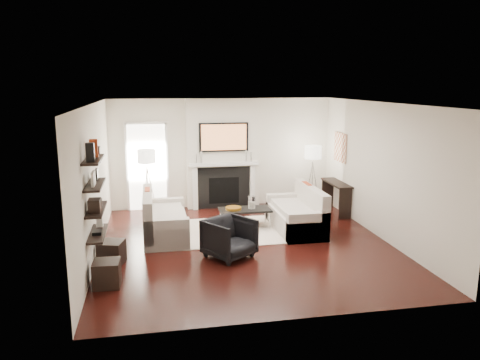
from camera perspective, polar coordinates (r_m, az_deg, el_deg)
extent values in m
plane|color=black|center=(9.15, 0.71, -7.83)|extent=(6.00, 6.00, 0.00)
plane|color=white|center=(8.63, 0.75, 9.32)|extent=(6.00, 6.00, 0.00)
plane|color=silver|center=(11.70, -2.19, 3.31)|extent=(5.50, 0.00, 5.50)
plane|color=silver|center=(5.96, 6.48, -5.04)|extent=(5.50, 0.00, 5.50)
plane|color=silver|center=(8.68, -17.36, -0.19)|extent=(0.00, 6.00, 6.00)
plane|color=silver|center=(9.71, 16.86, 1.06)|extent=(0.00, 6.00, 6.00)
cube|color=silver|center=(11.58, -2.10, 3.22)|extent=(1.80, 0.25, 2.70)
cube|color=black|center=(11.60, -1.97, -0.93)|extent=(1.30, 0.02, 1.04)
cube|color=black|center=(11.61, -1.96, -1.28)|extent=(0.75, 0.02, 0.65)
cube|color=white|center=(11.48, -5.50, -0.96)|extent=(0.12, 0.08, 1.10)
cube|color=white|center=(11.69, 1.54, -0.68)|extent=(0.12, 0.08, 1.10)
cube|color=white|center=(11.43, -1.95, 1.95)|extent=(1.70, 0.18, 0.07)
cube|color=black|center=(11.36, -1.99, 5.25)|extent=(1.20, 0.06, 0.70)
cube|color=#BF723F|center=(11.33, -1.97, 5.23)|extent=(1.10, 0.00, 0.62)
cylinder|color=silver|center=(11.34, -4.71, 2.78)|extent=(0.04, 0.04, 0.30)
cylinder|color=silver|center=(11.34, -5.37, 2.61)|extent=(0.04, 0.04, 0.24)
cylinder|color=silver|center=(11.51, 0.75, 2.95)|extent=(0.04, 0.04, 0.30)
cylinder|color=silver|center=(11.54, 1.38, 2.82)|extent=(0.04, 0.04, 0.24)
cube|color=white|center=(11.60, -11.24, 1.52)|extent=(0.90, 0.02, 2.10)
cube|color=white|center=(11.60, -13.61, 1.41)|extent=(0.06, 0.06, 2.16)
cube|color=white|center=(11.59, -8.87, 1.59)|extent=(0.06, 0.06, 2.16)
cube|color=white|center=(11.45, -11.46, 6.83)|extent=(1.02, 0.06, 0.06)
cube|color=beige|center=(9.96, 0.26, -6.13)|extent=(2.60, 2.00, 0.01)
cube|color=beige|center=(9.65, -9.07, -5.61)|extent=(0.85, 1.80, 0.42)
cube|color=beige|center=(9.56, -11.14, -3.88)|extent=(0.18, 1.80, 0.80)
cube|color=beige|center=(8.85, -8.92, -6.60)|extent=(0.85, 0.18, 0.60)
cube|color=beige|center=(10.40, -9.23, -3.83)|extent=(0.85, 0.18, 0.60)
cube|color=beige|center=(9.58, -8.82, -4.12)|extent=(0.63, 1.44, 0.10)
cube|color=#9B3113|center=(9.80, -11.18, -2.27)|extent=(0.10, 0.42, 0.42)
cube|color=black|center=(9.22, -11.20, -3.22)|extent=(0.10, 0.40, 0.40)
cube|color=beige|center=(10.02, 6.78, -4.89)|extent=(0.85, 1.80, 0.42)
cube|color=beige|center=(10.04, 8.65, -3.04)|extent=(0.18, 1.80, 0.80)
cube|color=beige|center=(9.26, 8.29, -5.75)|extent=(0.85, 0.18, 0.60)
cube|color=beige|center=(10.74, 5.50, -3.22)|extent=(0.85, 0.18, 0.60)
cube|color=beige|center=(9.93, 6.54, -3.47)|extent=(0.63, 1.44, 0.10)
cube|color=#9B3113|center=(10.26, 8.13, -1.52)|extent=(0.10, 0.42, 0.42)
cube|color=black|center=(9.72, 9.26, -2.37)|extent=(0.10, 0.40, 0.40)
cube|color=black|center=(10.04, 0.60, -3.65)|extent=(1.10, 0.55, 0.04)
cylinder|color=silver|center=(9.80, -2.03, -5.31)|extent=(0.02, 0.02, 0.38)
cylinder|color=silver|center=(10.00, 3.67, -4.99)|extent=(0.02, 0.02, 0.38)
cylinder|color=silver|center=(10.22, -2.40, -4.60)|extent=(0.02, 0.02, 0.38)
cylinder|color=silver|center=(10.41, 3.07, -4.31)|extent=(0.02, 0.02, 0.38)
cylinder|color=white|center=(10.03, 1.45, -2.72)|extent=(0.16, 0.16, 0.27)
cylinder|color=white|center=(10.04, 1.44, -3.08)|extent=(0.10, 0.10, 0.16)
cylinder|color=#AD721C|center=(9.98, -0.81, -3.47)|extent=(0.34, 0.34, 0.06)
imported|color=black|center=(8.39, -1.30, -6.86)|extent=(1.02, 1.01, 0.78)
cylinder|color=silver|center=(10.89, -11.17, -1.56)|extent=(0.02, 0.02, 1.20)
cylinder|color=white|center=(10.73, -11.35, 2.86)|extent=(0.40, 0.40, 0.30)
cylinder|color=silver|center=(10.89, -10.59, -1.54)|extent=(0.25, 0.02, 1.23)
cylinder|color=silver|center=(10.98, -11.45, -1.46)|extent=(0.14, 0.22, 1.23)
cylinder|color=silver|center=(10.80, -11.46, -1.69)|extent=(0.14, 0.22, 1.23)
cylinder|color=silver|center=(11.44, 8.76, -0.84)|extent=(0.02, 0.02, 1.20)
cylinder|color=white|center=(11.28, 8.89, 3.38)|extent=(0.40, 0.40, 0.30)
cylinder|color=silver|center=(11.47, 9.27, -0.81)|extent=(0.25, 0.02, 1.23)
cylinder|color=silver|center=(11.51, 8.34, -0.75)|extent=(0.14, 0.22, 1.23)
cylinder|color=silver|center=(11.33, 8.65, -0.95)|extent=(0.14, 0.22, 1.23)
cube|color=black|center=(11.35, 11.69, -0.37)|extent=(0.35, 1.20, 0.04)
cube|color=black|center=(10.95, 12.70, -2.88)|extent=(0.30, 0.04, 0.71)
cube|color=black|center=(11.93, 10.62, -1.58)|extent=(0.30, 0.04, 0.71)
cube|color=tan|center=(11.50, 12.14, 3.91)|extent=(0.03, 0.70, 0.70)
cube|color=black|center=(7.86, -16.93, -6.27)|extent=(0.25, 1.00, 0.03)
cube|color=black|center=(7.75, -17.11, -3.46)|extent=(0.25, 1.00, 0.04)
cube|color=black|center=(7.66, -17.28, -0.57)|extent=(0.25, 1.00, 0.04)
cube|color=black|center=(7.59, -17.47, 2.38)|extent=(0.25, 1.00, 0.04)
cube|color=black|center=(7.29, -17.79, 3.25)|extent=(0.12, 0.10, 0.28)
cube|color=#9B3113|center=(7.73, -17.40, 3.73)|extent=(0.12, 0.10, 0.28)
cube|color=white|center=(7.51, -17.45, 0.17)|extent=(0.04, 0.30, 0.22)
cube|color=black|center=(7.95, -17.08, 0.67)|extent=(0.04, 0.22, 0.18)
cube|color=black|center=(7.54, -17.31, -2.98)|extent=(0.18, 0.25, 0.20)
cube|color=black|center=(7.88, -17.02, -2.63)|extent=(0.15, 0.12, 0.12)
cube|color=black|center=(7.79, -17.00, -6.12)|extent=(0.14, 0.20, 0.05)
cube|color=white|center=(8.15, -16.73, -4.84)|extent=(0.10, 0.10, 0.18)
cylinder|color=black|center=(9.50, -16.78, 2.99)|extent=(0.04, 0.34, 0.34)
cylinder|color=white|center=(9.50, -16.63, 2.99)|extent=(0.01, 0.29, 0.29)
cube|color=black|center=(8.45, -15.38, -8.50)|extent=(0.49, 0.49, 0.40)
cube|color=black|center=(7.59, -15.92, -10.91)|extent=(0.42, 0.42, 0.40)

